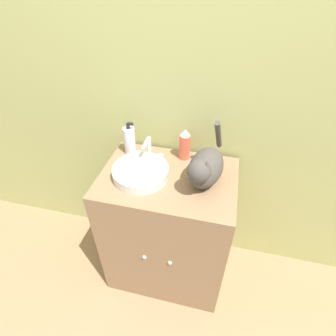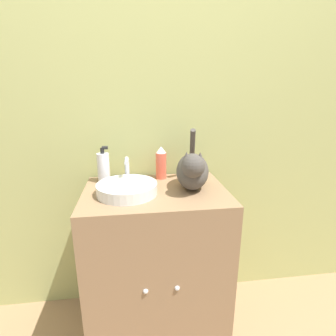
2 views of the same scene
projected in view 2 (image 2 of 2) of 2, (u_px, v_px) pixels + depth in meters
wall_back at (150, 102)px, 1.45m from camera, size 6.00×0.05×2.50m
vanity_cabinet at (156, 263)px, 1.41m from camera, size 0.71×0.51×0.84m
sink_basin at (127, 189)px, 1.24m from camera, size 0.29×0.29×0.05m
faucet at (127, 172)px, 1.37m from camera, size 0.16×0.11×0.14m
cat at (192, 170)px, 1.28m from camera, size 0.21×0.40×0.28m
soap_bottle at (104, 167)px, 1.39m from camera, size 0.06×0.06×0.20m
spray_bottle at (161, 163)px, 1.45m from camera, size 0.06×0.06×0.18m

